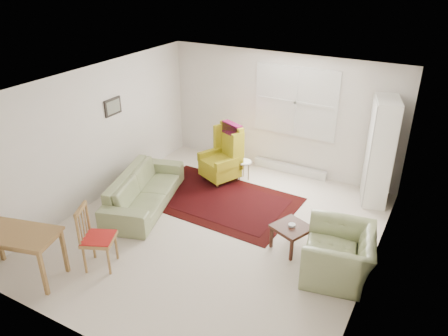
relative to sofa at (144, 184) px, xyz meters
The scene contains 10 objects.
room 1.78m from the sofa, ahead, with size 5.04×5.54×2.51m.
rug 1.44m from the sofa, 35.77° to the left, with size 2.84×1.82×0.03m, color black, non-canonical shape.
sofa is the anchor object (origin of this frame).
armchair 3.66m from the sofa, ahead, with size 1.10×0.96×0.86m, color #899462.
wingback_chair 1.72m from the sofa, 65.50° to the left, with size 0.68×0.72×1.18m, color gold, non-canonical shape.
coffee_table 2.86m from the sofa, ahead, with size 0.51×0.51×0.42m, color #3E1C13, non-canonical shape.
stool 2.16m from the sofa, 58.34° to the left, with size 0.30×0.30×0.41m, color white, non-canonical shape.
cabinet 4.33m from the sofa, 31.61° to the left, with size 0.42×0.79×1.99m, color white, non-canonical shape.
desk 2.47m from the sofa, 96.89° to the right, with size 1.21×0.60×0.76m, color olive, non-canonical shape.
desk_chair 1.80m from the sofa, 72.89° to the right, with size 0.44×0.44×1.01m, color olive, non-canonical shape.
Camera 1 is at (3.10, -5.33, 4.21)m, focal length 35.00 mm.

